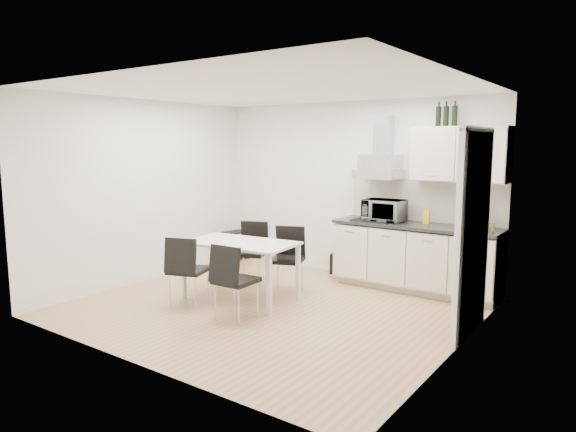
% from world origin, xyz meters
% --- Properties ---
extents(ground, '(4.50, 4.50, 0.00)m').
position_xyz_m(ground, '(0.00, 0.00, 0.00)').
color(ground, tan).
rests_on(ground, ground).
extents(wall_back, '(4.50, 0.10, 2.60)m').
position_xyz_m(wall_back, '(0.00, 2.00, 1.30)').
color(wall_back, white).
rests_on(wall_back, ground).
extents(wall_front, '(4.50, 0.10, 2.60)m').
position_xyz_m(wall_front, '(0.00, -2.00, 1.30)').
color(wall_front, white).
rests_on(wall_front, ground).
extents(wall_left, '(0.10, 4.00, 2.60)m').
position_xyz_m(wall_left, '(-2.25, 0.00, 1.30)').
color(wall_left, white).
rests_on(wall_left, ground).
extents(wall_right, '(0.10, 4.00, 2.60)m').
position_xyz_m(wall_right, '(2.25, 0.00, 1.30)').
color(wall_right, white).
rests_on(wall_right, ground).
extents(ceiling, '(4.50, 4.50, 0.00)m').
position_xyz_m(ceiling, '(0.00, 0.00, 2.60)').
color(ceiling, white).
rests_on(ceiling, wall_back).
extents(doorway, '(0.08, 1.04, 2.10)m').
position_xyz_m(doorway, '(2.21, 0.55, 1.05)').
color(doorway, white).
rests_on(doorway, ground).
extents(kitchenette, '(2.22, 0.64, 2.52)m').
position_xyz_m(kitchenette, '(1.19, 1.73, 0.83)').
color(kitchenette, beige).
rests_on(kitchenette, ground).
extents(dining_table, '(1.47, 0.93, 0.75)m').
position_xyz_m(dining_table, '(-0.53, 0.05, 0.67)').
color(dining_table, white).
rests_on(dining_table, ground).
extents(chair_far_left, '(0.59, 0.63, 0.88)m').
position_xyz_m(chair_far_left, '(-0.87, 0.68, 0.44)').
color(chair_far_left, black).
rests_on(chair_far_left, ground).
extents(chair_far_right, '(0.60, 0.63, 0.88)m').
position_xyz_m(chair_far_right, '(-0.20, 0.63, 0.44)').
color(chair_far_right, black).
rests_on(chair_far_right, ground).
extents(chair_near_left, '(0.58, 0.62, 0.88)m').
position_xyz_m(chair_near_left, '(-0.86, -0.53, 0.44)').
color(chair_near_left, black).
rests_on(chair_near_left, ground).
extents(chair_near_right, '(0.46, 0.52, 0.88)m').
position_xyz_m(chair_near_right, '(-0.07, -0.56, 0.44)').
color(chair_near_right, black).
rests_on(chair_near_right, ground).
extents(guitar_amp, '(0.35, 0.62, 0.49)m').
position_xyz_m(guitar_amp, '(-2.11, 1.65, 0.25)').
color(guitar_amp, black).
rests_on(guitar_amp, ground).
extents(floor_speaker, '(0.22, 0.20, 0.31)m').
position_xyz_m(floor_speaker, '(-0.17, 1.90, 0.15)').
color(floor_speaker, black).
rests_on(floor_speaker, ground).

